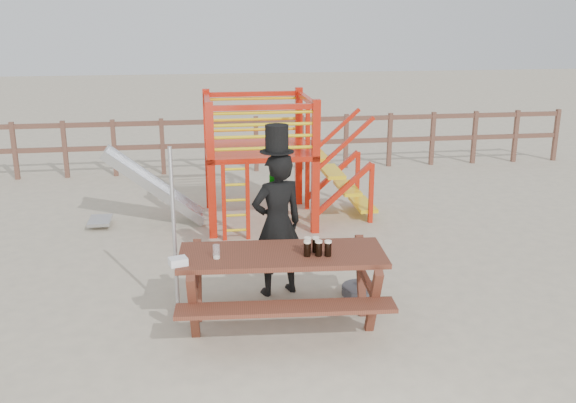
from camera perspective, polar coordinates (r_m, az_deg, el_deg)
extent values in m
plane|color=#C2B397|center=(7.49, -1.16, -10.15)|extent=(60.00, 60.00, 0.00)
cube|color=brown|center=(13.85, -4.95, 7.11)|extent=(15.00, 0.06, 0.10)
cube|color=brown|center=(13.94, -4.90, 5.07)|extent=(15.00, 0.06, 0.10)
cube|color=brown|center=(14.38, -23.13, 4.15)|extent=(0.09, 0.09, 1.20)
cube|color=brown|center=(14.16, -19.21, 4.39)|extent=(0.09, 0.09, 1.20)
cube|color=brown|center=(14.01, -15.19, 4.61)|extent=(0.09, 0.09, 1.20)
cube|color=brown|center=(13.93, -11.09, 4.81)|extent=(0.09, 0.09, 1.20)
cube|color=brown|center=(13.92, -6.96, 4.99)|extent=(0.09, 0.09, 1.20)
cube|color=brown|center=(13.98, -2.85, 5.14)|extent=(0.09, 0.09, 1.20)
cube|color=brown|center=(14.11, 1.21, 5.27)|extent=(0.09, 0.09, 1.20)
cube|color=brown|center=(14.31, 5.18, 5.36)|extent=(0.09, 0.09, 1.20)
cube|color=brown|center=(14.57, 9.02, 5.43)|extent=(0.09, 0.09, 1.20)
cube|color=brown|center=(14.90, 12.71, 5.47)|extent=(0.09, 0.09, 1.20)
cube|color=brown|center=(15.29, 16.23, 5.49)|extent=(0.09, 0.09, 1.20)
cube|color=brown|center=(15.73, 19.56, 5.49)|extent=(0.09, 0.09, 1.20)
cube|color=brown|center=(16.22, 22.70, 5.48)|extent=(0.09, 0.09, 1.20)
cube|color=red|center=(9.72, -6.85, 2.67)|extent=(0.12, 0.12, 2.10)
cube|color=red|center=(9.89, 2.47, 3.01)|extent=(0.12, 0.12, 2.10)
cube|color=red|center=(11.28, -7.13, 4.60)|extent=(0.12, 0.12, 2.10)
cube|color=red|center=(11.42, 0.95, 4.88)|extent=(0.12, 0.12, 2.10)
cube|color=red|center=(10.51, -2.65, 4.67)|extent=(1.72, 1.72, 0.08)
cube|color=red|center=(9.59, -2.21, 8.37)|extent=(1.60, 0.08, 0.08)
cube|color=red|center=(11.17, -3.14, 9.53)|extent=(1.60, 0.08, 0.08)
cube|color=red|center=(10.33, -7.18, 8.85)|extent=(0.08, 1.60, 0.08)
cube|color=red|center=(10.49, 1.70, 9.09)|extent=(0.08, 1.60, 0.08)
cylinder|color=yellow|center=(9.70, -2.17, 4.75)|extent=(1.50, 0.05, 0.05)
cylinder|color=yellow|center=(11.26, -3.09, 6.39)|extent=(1.50, 0.05, 0.05)
cylinder|color=yellow|center=(9.66, -2.18, 5.79)|extent=(1.50, 0.05, 0.05)
cylinder|color=yellow|center=(11.23, -3.10, 7.30)|extent=(1.50, 0.05, 0.05)
cylinder|color=yellow|center=(9.63, -2.19, 6.84)|extent=(1.50, 0.05, 0.05)
cylinder|color=yellow|center=(11.20, -3.12, 8.21)|extent=(1.50, 0.05, 0.05)
cylinder|color=yellow|center=(9.60, -2.21, 7.90)|extent=(1.50, 0.05, 0.05)
cylinder|color=yellow|center=(11.18, -3.13, 9.12)|extent=(1.50, 0.05, 0.05)
cube|color=red|center=(9.70, -5.72, -0.08)|extent=(0.06, 0.06, 1.20)
cube|color=red|center=(9.72, -3.60, 0.01)|extent=(0.06, 0.06, 1.20)
cylinder|color=yellow|center=(9.84, -4.60, -2.55)|extent=(0.36, 0.04, 0.04)
cylinder|color=yellow|center=(9.77, -4.63, -1.22)|extent=(0.36, 0.04, 0.04)
cylinder|color=yellow|center=(9.70, -4.67, 0.13)|extent=(0.36, 0.04, 0.04)
cylinder|color=yellow|center=(9.63, -4.70, 1.50)|extent=(0.36, 0.04, 0.04)
cylinder|color=yellow|center=(9.57, -4.73, 2.89)|extent=(0.36, 0.04, 0.04)
cube|color=yellow|center=(10.67, 2.45, 4.19)|extent=(0.30, 0.90, 0.06)
cube|color=yellow|center=(10.80, 3.89, 2.68)|extent=(0.30, 0.90, 0.06)
cube|color=yellow|center=(10.93, 5.29, 1.20)|extent=(0.30, 0.90, 0.06)
cube|color=yellow|center=(11.09, 6.66, -0.24)|extent=(0.30, 0.90, 0.06)
cube|color=red|center=(10.44, 5.04, 1.15)|extent=(0.95, 0.08, 0.86)
cube|color=red|center=(11.29, 3.98, 2.36)|extent=(0.95, 0.08, 0.86)
cube|color=silver|center=(10.62, -11.78, 1.23)|extent=(1.53, 0.55, 1.21)
cube|color=silver|center=(10.34, -11.86, 1.05)|extent=(1.58, 0.04, 1.28)
cube|color=silver|center=(10.87, -11.72, 1.80)|extent=(1.58, 0.04, 1.28)
cube|color=silver|center=(10.85, -16.36, -1.63)|extent=(0.35, 0.55, 0.05)
cube|color=maroon|center=(6.95, -0.54, -4.79)|extent=(2.28, 0.99, 0.06)
cube|color=maroon|center=(6.53, -0.17, -9.47)|extent=(2.24, 0.47, 0.04)
cube|color=maroon|center=(7.64, -0.84, -5.45)|extent=(2.24, 0.47, 0.04)
cube|color=maroon|center=(7.13, -8.21, -8.20)|extent=(0.19, 1.34, 0.80)
cube|color=maroon|center=(7.24, 7.03, -7.75)|extent=(0.19, 1.34, 0.80)
imported|color=black|center=(7.74, -0.96, -2.05)|extent=(0.75, 0.59, 1.79)
cube|color=#0E780A|center=(7.80, -1.40, -0.26)|extent=(0.07, 0.04, 0.42)
cylinder|color=black|center=(7.50, -1.00, 4.47)|extent=(0.40, 0.40, 0.01)
cylinder|color=black|center=(7.47, -1.00, 5.67)|extent=(0.27, 0.27, 0.31)
cube|color=white|center=(7.58, -1.43, 6.65)|extent=(0.14, 0.04, 0.04)
cylinder|color=#B2B2B7|center=(7.13, -10.07, -3.07)|extent=(0.04, 0.04, 2.00)
cylinder|color=#3A3B40|center=(8.05, 6.49, -7.84)|extent=(0.47, 0.47, 0.11)
cylinder|color=#3A3B40|center=(8.00, 6.52, -7.19)|extent=(0.05, 0.05, 0.09)
cube|color=white|center=(6.70, -9.74, -5.28)|extent=(0.21, 0.19, 0.08)
cylinder|color=black|center=(6.83, 1.72, -4.28)|extent=(0.07, 0.07, 0.15)
cylinder|color=#F7E7CA|center=(6.80, 1.72, -3.60)|extent=(0.08, 0.08, 0.02)
cylinder|color=black|center=(6.84, 2.74, -4.25)|extent=(0.07, 0.07, 0.15)
cylinder|color=#F7E7CA|center=(6.81, 2.75, -3.58)|extent=(0.08, 0.08, 0.02)
cylinder|color=black|center=(6.84, 3.57, -4.26)|extent=(0.07, 0.07, 0.15)
cylinder|color=#F7E7CA|center=(6.81, 3.59, -3.58)|extent=(0.08, 0.08, 0.02)
cylinder|color=black|center=(6.93, 1.74, -3.97)|extent=(0.07, 0.07, 0.15)
cylinder|color=#F7E7CA|center=(6.90, 1.75, -3.30)|extent=(0.08, 0.08, 0.02)
cylinder|color=black|center=(6.94, 2.48, -3.93)|extent=(0.07, 0.07, 0.15)
cylinder|color=#F7E7CA|center=(6.91, 2.49, -3.26)|extent=(0.08, 0.08, 0.02)
cylinder|color=silver|center=(6.80, -6.39, -4.45)|extent=(0.07, 0.07, 0.15)
cylinder|color=#F7E7CA|center=(6.83, -6.37, -4.96)|extent=(0.07, 0.07, 0.02)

